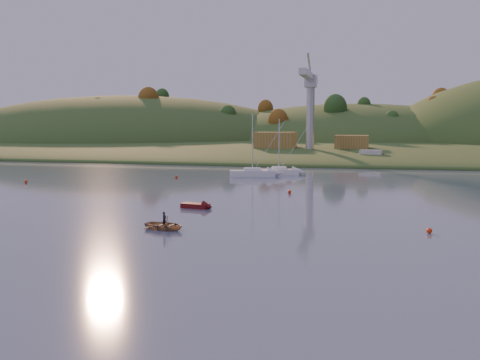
% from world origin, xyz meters
% --- Properties ---
extents(ground, '(500.00, 500.00, 0.00)m').
position_xyz_m(ground, '(0.00, 0.00, 0.00)').
color(ground, '#3B4461').
rests_on(ground, ground).
extents(far_shore, '(620.00, 220.00, 1.50)m').
position_xyz_m(far_shore, '(0.00, 230.00, 0.00)').
color(far_shore, '#27451B').
rests_on(far_shore, ground).
extents(shore_slope, '(640.00, 150.00, 7.00)m').
position_xyz_m(shore_slope, '(0.00, 165.00, 0.00)').
color(shore_slope, '#27451B').
rests_on(shore_slope, ground).
extents(hill_left_far, '(120.00, 100.00, 32.00)m').
position_xyz_m(hill_left_far, '(-160.00, 215.00, 0.00)').
color(hill_left_far, '#27451B').
rests_on(hill_left_far, ground).
extents(hill_left, '(170.00, 140.00, 44.00)m').
position_xyz_m(hill_left, '(-90.00, 200.00, 0.00)').
color(hill_left, '#27451B').
rests_on(hill_left, ground).
extents(hill_center, '(140.00, 120.00, 36.00)m').
position_xyz_m(hill_center, '(10.00, 210.00, 0.00)').
color(hill_center, '#27451B').
rests_on(hill_center, ground).
extents(hillside_trees, '(280.00, 50.00, 32.00)m').
position_xyz_m(hillside_trees, '(0.00, 185.00, 0.00)').
color(hillside_trees, '#1E4418').
rests_on(hillside_trees, ground).
extents(wharf, '(42.00, 16.00, 2.40)m').
position_xyz_m(wharf, '(5.00, 122.00, 1.20)').
color(wharf, slate).
rests_on(wharf, ground).
extents(shed_west, '(11.00, 8.00, 4.80)m').
position_xyz_m(shed_west, '(-8.00, 123.00, 4.80)').
color(shed_west, olive).
rests_on(shed_west, wharf).
extents(shed_east, '(9.00, 7.00, 4.00)m').
position_xyz_m(shed_east, '(13.00, 124.00, 4.40)').
color(shed_east, olive).
rests_on(shed_east, wharf).
extents(dock_crane, '(3.20, 28.00, 20.30)m').
position_xyz_m(dock_crane, '(2.00, 118.39, 17.17)').
color(dock_crane, '#B7B7BC').
rests_on(dock_crane, wharf).
extents(sailboat_near, '(8.58, 4.37, 11.42)m').
position_xyz_m(sailboat_near, '(-2.71, 69.00, 0.74)').
color(sailboat_near, white).
rests_on(sailboat_near, ground).
extents(sailboat_far, '(7.80, 3.36, 10.47)m').
position_xyz_m(sailboat_far, '(1.36, 73.76, 0.69)').
color(sailboat_far, white).
rests_on(sailboat_far, ground).
extents(canoe, '(4.42, 3.60, 0.80)m').
position_xyz_m(canoe, '(0.03, 19.39, 0.40)').
color(canoe, '#9D7C56').
rests_on(canoe, ground).
extents(paddler, '(0.44, 0.57, 1.38)m').
position_xyz_m(paddler, '(0.03, 19.39, 0.69)').
color(paddler, black).
rests_on(paddler, ground).
extents(red_tender, '(3.98, 1.95, 1.30)m').
position_xyz_m(red_tender, '(-0.46, 31.74, 0.27)').
color(red_tender, '#510B0D').
rests_on(red_tender, ground).
extents(work_vessel, '(13.26, 7.11, 3.24)m').
position_xyz_m(work_vessel, '(18.27, 108.00, 1.15)').
color(work_vessel, slate).
rests_on(work_vessel, ground).
extents(buoy_0, '(0.50, 0.50, 0.50)m').
position_xyz_m(buoy_0, '(23.31, 23.29, 0.25)').
color(buoy_0, red).
rests_on(buoy_0, ground).
extents(buoy_1, '(0.50, 0.50, 0.50)m').
position_xyz_m(buoy_1, '(7.40, 46.90, 0.25)').
color(buoy_1, red).
rests_on(buoy_1, ground).
extents(buoy_2, '(0.50, 0.50, 0.50)m').
position_xyz_m(buoy_2, '(-36.22, 49.97, 0.25)').
color(buoy_2, red).
rests_on(buoy_2, ground).
extents(buoy_3, '(0.50, 0.50, 0.50)m').
position_xyz_m(buoy_3, '(-15.13, 62.90, 0.25)').
color(buoy_3, red).
rests_on(buoy_3, ground).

